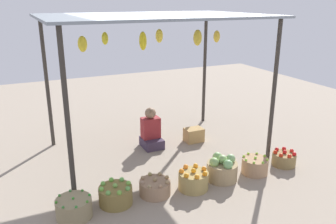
{
  "coord_description": "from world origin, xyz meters",
  "views": [
    {
      "loc": [
        -2.27,
        -5.51,
        2.73
      ],
      "look_at": [
        0.0,
        -0.57,
        0.95
      ],
      "focal_mm": 37.28,
      "sensor_mm": 36.0,
      "label": 1
    }
  ],
  "objects_px": {
    "vendor_person": "(151,132)",
    "basket_red_tomatoes": "(284,159)",
    "basket_oranges": "(193,180)",
    "basket_limes": "(255,166)",
    "basket_green_chilies": "(74,208)",
    "basket_potatoes": "(155,187)",
    "basket_green_apples": "(116,195)",
    "basket_cabbages": "(222,169)",
    "wooden_crate_near_vendor": "(194,135)"
  },
  "relations": [
    {
      "from": "basket_oranges",
      "to": "basket_cabbages",
      "type": "xyz_separation_m",
      "value": [
        0.55,
        0.06,
        0.03
      ]
    },
    {
      "from": "basket_green_chilies",
      "to": "basket_oranges",
      "type": "xyz_separation_m",
      "value": [
        1.76,
        -0.02,
        0.01
      ]
    },
    {
      "from": "basket_potatoes",
      "to": "basket_oranges",
      "type": "xyz_separation_m",
      "value": [
        0.58,
        -0.09,
        0.03
      ]
    },
    {
      "from": "basket_oranges",
      "to": "basket_limes",
      "type": "distance_m",
      "value": 1.15
    },
    {
      "from": "vendor_person",
      "to": "basket_green_apples",
      "type": "height_order",
      "value": "vendor_person"
    },
    {
      "from": "basket_green_chilies",
      "to": "wooden_crate_near_vendor",
      "type": "xyz_separation_m",
      "value": [
        2.64,
        1.58,
        0.0
      ]
    },
    {
      "from": "wooden_crate_near_vendor",
      "to": "basket_red_tomatoes",
      "type": "bearing_deg",
      "value": -60.1
    },
    {
      "from": "basket_potatoes",
      "to": "basket_limes",
      "type": "relative_size",
      "value": 1.08
    },
    {
      "from": "vendor_person",
      "to": "basket_green_apples",
      "type": "distance_m",
      "value": 2.02
    },
    {
      "from": "basket_cabbages",
      "to": "basket_green_apples",
      "type": "bearing_deg",
      "value": 178.91
    },
    {
      "from": "basket_green_chilies",
      "to": "basket_green_apples",
      "type": "relative_size",
      "value": 1.0
    },
    {
      "from": "basket_cabbages",
      "to": "basket_limes",
      "type": "bearing_deg",
      "value": -4.93
    },
    {
      "from": "basket_green_chilies",
      "to": "basket_red_tomatoes",
      "type": "height_order",
      "value": "basket_green_chilies"
    },
    {
      "from": "vendor_person",
      "to": "basket_red_tomatoes",
      "type": "relative_size",
      "value": 1.96
    },
    {
      "from": "basket_green_chilies",
      "to": "basket_limes",
      "type": "xyz_separation_m",
      "value": [
        2.9,
        -0.01,
        -0.0
      ]
    },
    {
      "from": "basket_red_tomatoes",
      "to": "basket_green_chilies",
      "type": "bearing_deg",
      "value": -179.68
    },
    {
      "from": "basket_green_apples",
      "to": "vendor_person",
      "type": "bearing_deg",
      "value": 53.75
    },
    {
      "from": "basket_green_chilies",
      "to": "basket_green_apples",
      "type": "xyz_separation_m",
      "value": [
        0.58,
        0.08,
        0.0
      ]
    },
    {
      "from": "basket_oranges",
      "to": "basket_limes",
      "type": "relative_size",
      "value": 1.06
    },
    {
      "from": "basket_limes",
      "to": "basket_red_tomatoes",
      "type": "height_order",
      "value": "basket_limes"
    },
    {
      "from": "vendor_person",
      "to": "basket_potatoes",
      "type": "xyz_separation_m",
      "value": [
        -0.6,
        -1.62,
        -0.19
      ]
    },
    {
      "from": "basket_oranges",
      "to": "basket_cabbages",
      "type": "distance_m",
      "value": 0.55
    },
    {
      "from": "basket_green_chilies",
      "to": "basket_oranges",
      "type": "bearing_deg",
      "value": -0.62
    },
    {
      "from": "vendor_person",
      "to": "basket_potatoes",
      "type": "bearing_deg",
      "value": -110.28
    },
    {
      "from": "vendor_person",
      "to": "basket_green_chilies",
      "type": "bearing_deg",
      "value": -136.23
    },
    {
      "from": "basket_green_chilies",
      "to": "basket_red_tomatoes",
      "type": "xyz_separation_m",
      "value": [
        3.54,
        0.02,
        -0.02
      ]
    },
    {
      "from": "basket_potatoes",
      "to": "basket_red_tomatoes",
      "type": "xyz_separation_m",
      "value": [
        2.37,
        -0.06,
        0.01
      ]
    },
    {
      "from": "basket_green_apples",
      "to": "basket_potatoes",
      "type": "xyz_separation_m",
      "value": [
        0.59,
        -0.0,
        -0.02
      ]
    },
    {
      "from": "wooden_crate_near_vendor",
      "to": "basket_green_apples",
      "type": "bearing_deg",
      "value": -143.78
    },
    {
      "from": "basket_limes",
      "to": "basket_red_tomatoes",
      "type": "xyz_separation_m",
      "value": [
        0.64,
        0.03,
        -0.01
      ]
    },
    {
      "from": "basket_green_chilies",
      "to": "basket_potatoes",
      "type": "distance_m",
      "value": 1.18
    },
    {
      "from": "basket_cabbages",
      "to": "wooden_crate_near_vendor",
      "type": "bearing_deg",
      "value": 77.6
    },
    {
      "from": "basket_potatoes",
      "to": "basket_cabbages",
      "type": "xyz_separation_m",
      "value": [
        1.13,
        -0.03,
        0.07
      ]
    },
    {
      "from": "basket_green_chilies",
      "to": "basket_red_tomatoes",
      "type": "bearing_deg",
      "value": 0.32
    },
    {
      "from": "vendor_person",
      "to": "basket_red_tomatoes",
      "type": "bearing_deg",
      "value": -43.5
    },
    {
      "from": "basket_potatoes",
      "to": "basket_green_chilies",
      "type": "bearing_deg",
      "value": -176.31
    },
    {
      "from": "basket_cabbages",
      "to": "basket_limes",
      "type": "height_order",
      "value": "basket_cabbages"
    },
    {
      "from": "basket_green_chilies",
      "to": "vendor_person",
      "type": "bearing_deg",
      "value": 43.77
    },
    {
      "from": "basket_green_chilies",
      "to": "basket_limes",
      "type": "distance_m",
      "value": 2.9
    },
    {
      "from": "basket_green_apples",
      "to": "basket_red_tomatoes",
      "type": "xyz_separation_m",
      "value": [
        2.96,
        -0.06,
        -0.02
      ]
    },
    {
      "from": "basket_green_chilies",
      "to": "basket_green_apples",
      "type": "bearing_deg",
      "value": 7.58
    },
    {
      "from": "basket_red_tomatoes",
      "to": "basket_potatoes",
      "type": "bearing_deg",
      "value": 178.66
    },
    {
      "from": "basket_green_apples",
      "to": "basket_oranges",
      "type": "height_order",
      "value": "basket_oranges"
    },
    {
      "from": "vendor_person",
      "to": "basket_cabbages",
      "type": "bearing_deg",
      "value": -72.2
    },
    {
      "from": "basket_green_chilies",
      "to": "basket_red_tomatoes",
      "type": "distance_m",
      "value": 3.54
    },
    {
      "from": "basket_cabbages",
      "to": "basket_red_tomatoes",
      "type": "height_order",
      "value": "basket_cabbages"
    },
    {
      "from": "basket_oranges",
      "to": "basket_potatoes",
      "type": "bearing_deg",
      "value": 170.78
    },
    {
      "from": "basket_limes",
      "to": "basket_potatoes",
      "type": "bearing_deg",
      "value": 177.28
    },
    {
      "from": "basket_oranges",
      "to": "wooden_crate_near_vendor",
      "type": "bearing_deg",
      "value": 61.09
    },
    {
      "from": "basket_cabbages",
      "to": "vendor_person",
      "type": "bearing_deg",
      "value": 107.8
    }
  ]
}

